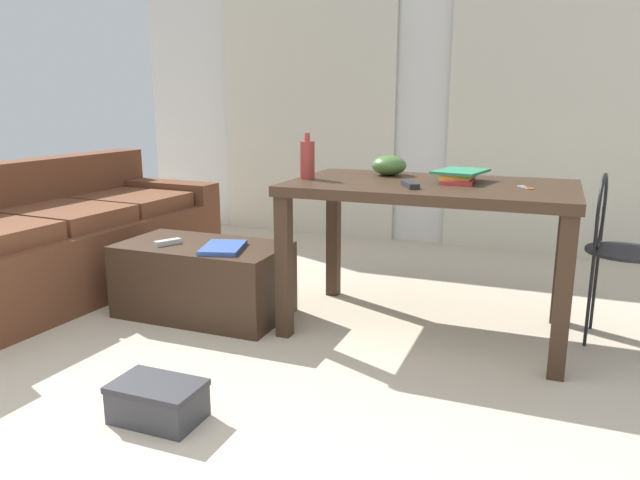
{
  "coord_description": "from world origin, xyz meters",
  "views": [
    {
      "loc": [
        1.02,
        -1.1,
        1.16
      ],
      "look_at": [
        -0.13,
        1.81,
        0.42
      ],
      "focal_mm": 33.34,
      "sensor_mm": 36.0,
      "label": 1
    }
  ],
  "objects_px": {
    "bottle_near": "(307,160)",
    "scissors": "(527,188)",
    "tv_remote_primary": "(168,242)",
    "magazine": "(223,248)",
    "tv_remote_on_table": "(410,185)",
    "coffee_table": "(204,279)",
    "wire_chair": "(614,238)",
    "bowl": "(389,165)",
    "shoebox": "(158,401)",
    "couch": "(57,241)",
    "craft_table": "(430,203)",
    "book_stack": "(459,176)"
  },
  "relations": [
    {
      "from": "bottle_near",
      "to": "scissors",
      "type": "height_order",
      "value": "bottle_near"
    },
    {
      "from": "craft_table",
      "to": "magazine",
      "type": "distance_m",
      "value": 1.08
    },
    {
      "from": "tv_remote_primary",
      "to": "shoebox",
      "type": "bearing_deg",
      "value": -29.13
    },
    {
      "from": "wire_chair",
      "to": "bottle_near",
      "type": "height_order",
      "value": "bottle_near"
    },
    {
      "from": "coffee_table",
      "to": "magazine",
      "type": "relative_size",
      "value": 3.19
    },
    {
      "from": "bottle_near",
      "to": "tv_remote_on_table",
      "type": "height_order",
      "value": "bottle_near"
    },
    {
      "from": "scissors",
      "to": "book_stack",
      "type": "bearing_deg",
      "value": 161.02
    },
    {
      "from": "tv_remote_primary",
      "to": "magazine",
      "type": "xyz_separation_m",
      "value": [
        0.34,
        0.01,
        -0.0
      ]
    },
    {
      "from": "tv_remote_on_table",
      "to": "shoebox",
      "type": "relative_size",
      "value": 0.49
    },
    {
      "from": "tv_remote_primary",
      "to": "wire_chair",
      "type": "bearing_deg",
      "value": 40.56
    },
    {
      "from": "couch",
      "to": "scissors",
      "type": "xyz_separation_m",
      "value": [
        2.71,
        0.15,
        0.46
      ]
    },
    {
      "from": "bottle_near",
      "to": "tv_remote_on_table",
      "type": "relative_size",
      "value": 1.43
    },
    {
      "from": "couch",
      "to": "bowl",
      "type": "bearing_deg",
      "value": 11.0
    },
    {
      "from": "coffee_table",
      "to": "couch",
      "type": "bearing_deg",
      "value": 176.98
    },
    {
      "from": "book_stack",
      "to": "tv_remote_on_table",
      "type": "xyz_separation_m",
      "value": [
        -0.18,
        -0.27,
        -0.02
      ]
    },
    {
      "from": "craft_table",
      "to": "scissors",
      "type": "bearing_deg",
      "value": -3.03
    },
    {
      "from": "craft_table",
      "to": "couch",
      "type": "bearing_deg",
      "value": -175.62
    },
    {
      "from": "couch",
      "to": "bottle_near",
      "type": "bearing_deg",
      "value": 3.14
    },
    {
      "from": "wire_chair",
      "to": "bowl",
      "type": "xyz_separation_m",
      "value": [
        -1.12,
        0.03,
        0.3
      ]
    },
    {
      "from": "tv_remote_on_table",
      "to": "scissors",
      "type": "bearing_deg",
      "value": -11.02
    },
    {
      "from": "coffee_table",
      "to": "magazine",
      "type": "height_order",
      "value": "magazine"
    },
    {
      "from": "scissors",
      "to": "tv_remote_on_table",
      "type": "bearing_deg",
      "value": -162.57
    },
    {
      "from": "book_stack",
      "to": "coffee_table",
      "type": "bearing_deg",
      "value": -166.2
    },
    {
      "from": "coffee_table",
      "to": "bottle_near",
      "type": "distance_m",
      "value": 0.88
    },
    {
      "from": "wire_chair",
      "to": "bottle_near",
      "type": "xyz_separation_m",
      "value": [
        -1.47,
        -0.26,
        0.34
      ]
    },
    {
      "from": "bowl",
      "to": "wire_chair",
      "type": "bearing_deg",
      "value": -1.79
    },
    {
      "from": "book_stack",
      "to": "tv_remote_primary",
      "type": "height_order",
      "value": "book_stack"
    },
    {
      "from": "tv_remote_on_table",
      "to": "magazine",
      "type": "distance_m",
      "value": 1.02
    },
    {
      "from": "bottle_near",
      "to": "tv_remote_on_table",
      "type": "distance_m",
      "value": 0.58
    },
    {
      "from": "bowl",
      "to": "scissors",
      "type": "height_order",
      "value": "bowl"
    },
    {
      "from": "bowl",
      "to": "craft_table",
      "type": "bearing_deg",
      "value": -38.47
    },
    {
      "from": "wire_chair",
      "to": "shoebox",
      "type": "relative_size",
      "value": 2.48
    },
    {
      "from": "bottle_near",
      "to": "magazine",
      "type": "xyz_separation_m",
      "value": [
        -0.39,
        -0.22,
        -0.45
      ]
    },
    {
      "from": "bottle_near",
      "to": "bowl",
      "type": "xyz_separation_m",
      "value": [
        0.35,
        0.3,
        -0.05
      ]
    },
    {
      "from": "tv_remote_primary",
      "to": "coffee_table",
      "type": "bearing_deg",
      "value": 52.93
    },
    {
      "from": "couch",
      "to": "craft_table",
      "type": "height_order",
      "value": "couch"
    },
    {
      "from": "couch",
      "to": "shoebox",
      "type": "distance_m",
      "value": 1.89
    },
    {
      "from": "wire_chair",
      "to": "scissors",
      "type": "distance_m",
      "value": 0.51
    },
    {
      "from": "coffee_table",
      "to": "wire_chair",
      "type": "xyz_separation_m",
      "value": [
        2.03,
        0.41,
        0.32
      ]
    },
    {
      "from": "coffee_table",
      "to": "bowl",
      "type": "bearing_deg",
      "value": 26.1
    },
    {
      "from": "tv_remote_on_table",
      "to": "bottle_near",
      "type": "bearing_deg",
      "value": 141.38
    },
    {
      "from": "scissors",
      "to": "bottle_near",
      "type": "bearing_deg",
      "value": -176.82
    },
    {
      "from": "craft_table",
      "to": "bottle_near",
      "type": "distance_m",
      "value": 0.66
    },
    {
      "from": "couch",
      "to": "magazine",
      "type": "distance_m",
      "value": 1.27
    },
    {
      "from": "craft_table",
      "to": "bowl",
      "type": "height_order",
      "value": "bowl"
    },
    {
      "from": "bowl",
      "to": "tv_remote_on_table",
      "type": "bearing_deg",
      "value": -62.26
    },
    {
      "from": "craft_table",
      "to": "wire_chair",
      "type": "bearing_deg",
      "value": 11.91
    },
    {
      "from": "tv_remote_primary",
      "to": "bowl",
      "type": "bearing_deg",
      "value": 53.95
    },
    {
      "from": "tv_remote_primary",
      "to": "magazine",
      "type": "bearing_deg",
      "value": 29.62
    },
    {
      "from": "craft_table",
      "to": "scissors",
      "type": "height_order",
      "value": "scissors"
    }
  ]
}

